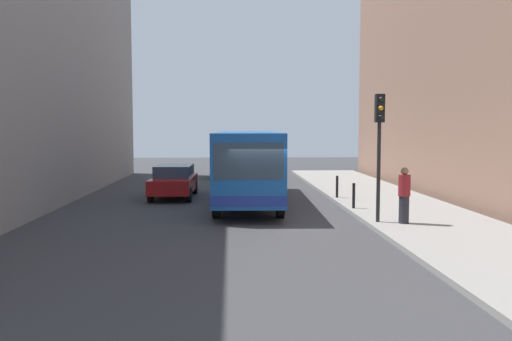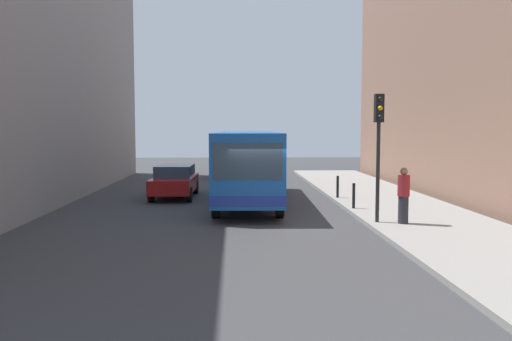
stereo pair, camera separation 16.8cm
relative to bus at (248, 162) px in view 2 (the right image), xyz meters
name	(u,v)px [view 2 (the right image)]	position (x,y,z in m)	size (l,w,h in m)	color
ground_plane	(265,221)	(0.46, -4.75, -1.73)	(80.00, 80.00, 0.00)	#38383A
sidewalk	(421,218)	(5.86, -4.75, -1.65)	(4.40, 40.00, 0.15)	gray
bus	(248,162)	(0.00, 0.00, 0.00)	(2.83, 11.09, 3.00)	#19519E
car_beside_bus	(175,180)	(-3.31, 1.76, -0.94)	(1.94, 4.44, 1.48)	maroon
car_behind_bus	(231,165)	(-0.80, 11.93, -0.94)	(2.14, 4.53, 1.48)	black
traffic_light	(379,133)	(4.01, -5.89, 1.28)	(0.28, 0.33, 4.10)	black
bollard_near	(354,196)	(3.91, -2.92, -1.10)	(0.11, 0.11, 0.95)	black
bollard_mid	(338,187)	(3.91, 0.23, -1.10)	(0.11, 0.11, 0.95)	black
pedestrian_near_signal	(404,195)	(4.76, -6.19, -0.68)	(0.38, 0.38, 1.78)	#26262D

